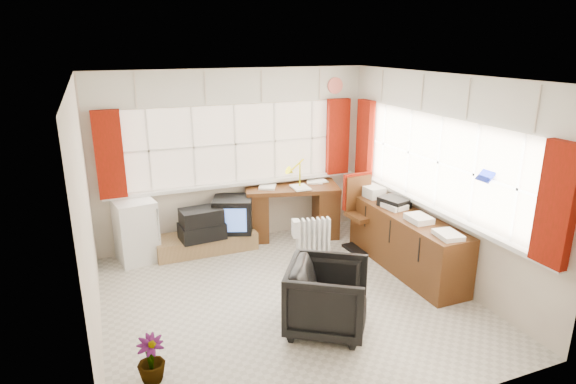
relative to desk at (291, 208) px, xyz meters
The scene contains 20 objects.
ground 2.02m from the desk, 113.77° to the right, with size 4.00×4.00×0.00m, color beige.
room_walls 2.24m from the desk, 113.77° to the right, with size 4.00×4.00×4.00m.
window_back 0.95m from the desk, 169.71° to the left, with size 3.70×0.12×3.60m.
window_right 2.20m from the desk, 57.40° to the right, with size 0.12×3.70×3.60m.
curtains 1.35m from the desk, 81.41° to the right, with size 3.83×3.83×1.15m.
overhead_cabinets 2.00m from the desk, 77.14° to the right, with size 3.98×3.98×0.48m.
desk is the anchor object (origin of this frame).
desk_lamp 0.68m from the desk, 68.07° to the right, with size 0.16×0.14×0.44m.
task_chair 1.08m from the desk, 46.62° to the right, with size 0.47×0.50×1.08m.
office_chair 2.56m from the desk, 104.19° to the right, with size 0.78×0.80×0.73m, color black.
radiator 1.12m from the desk, 97.58° to the right, with size 0.47×0.26×0.66m.
credenza 1.85m from the desk, 59.67° to the right, with size 0.50×2.00×0.85m.
file_tray 1.64m from the desk, 54.00° to the right, with size 0.28×0.36×0.12m, color black.
tv_bench 1.38m from the desk, behind, with size 1.40×0.50×0.25m, color #A98354.
crt_tv 0.94m from the desk, behind, with size 0.68×0.65×0.49m.
hifi_stack 1.43m from the desk, behind, with size 0.63×0.43×0.43m.
mini_fridge 2.27m from the desk, behind, with size 0.58×0.58×0.85m.
spray_bottle_a 1.62m from the desk, behind, with size 0.13×0.13×0.33m, color white.
spray_bottle_b 1.15m from the desk, behind, with size 0.08×0.08×0.17m, color #97E2D5.
flower_vase 3.56m from the desk, 132.45° to the right, with size 0.24×0.24×0.43m, color black.
Camera 1 is at (-1.83, -4.55, 2.84)m, focal length 30.00 mm.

